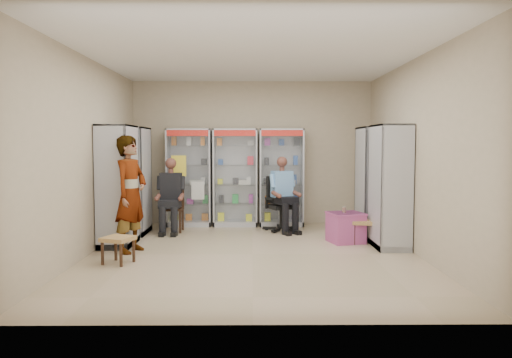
{
  "coord_description": "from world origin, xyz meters",
  "views": [
    {
      "loc": [
        -0.01,
        -7.54,
        1.69
      ],
      "look_at": [
        0.06,
        0.7,
        1.11
      ],
      "focal_mm": 35.0,
      "sensor_mm": 36.0,
      "label": 1
    }
  ],
  "objects_px": {
    "cabinet_right_near": "(390,186)",
    "cabinet_left_far": "(134,181)",
    "cabinet_left_near": "(118,186)",
    "standing_man": "(131,194)",
    "seated_shopkeeper": "(281,196)",
    "cabinet_back_right": "(281,177)",
    "office_chair": "(281,204)",
    "cabinet_back_mid": "(235,177)",
    "wooden_chair": "(172,207)",
    "pink_trunk": "(346,227)",
    "woven_stool_b": "(118,250)",
    "cabinet_right_far": "(373,181)",
    "cabinet_back_left": "(189,177)",
    "woven_stool_a": "(364,232)"
  },
  "relations": [
    {
      "from": "cabinet_right_far",
      "to": "woven_stool_b",
      "type": "distance_m",
      "value": 4.74
    },
    {
      "from": "cabinet_left_near",
      "to": "woven_stool_b",
      "type": "bearing_deg",
      "value": 14.52
    },
    {
      "from": "cabinet_right_far",
      "to": "seated_shopkeeper",
      "type": "bearing_deg",
      "value": 75.54
    },
    {
      "from": "cabinet_left_far",
      "to": "pink_trunk",
      "type": "xyz_separation_m",
      "value": [
        3.83,
        -0.88,
        -0.74
      ]
    },
    {
      "from": "office_chair",
      "to": "woven_stool_a",
      "type": "xyz_separation_m",
      "value": [
        1.34,
        -1.27,
        -0.33
      ]
    },
    {
      "from": "cabinet_back_mid",
      "to": "cabinet_right_near",
      "type": "bearing_deg",
      "value": -40.84
    },
    {
      "from": "cabinet_back_left",
      "to": "cabinet_right_near",
      "type": "relative_size",
      "value": 1.0
    },
    {
      "from": "office_chair",
      "to": "woven_stool_b",
      "type": "relative_size",
      "value": 2.79
    },
    {
      "from": "cabinet_left_near",
      "to": "seated_shopkeeper",
      "type": "distance_m",
      "value": 3.11
    },
    {
      "from": "cabinet_back_right",
      "to": "standing_man",
      "type": "relative_size",
      "value": 1.1
    },
    {
      "from": "cabinet_back_mid",
      "to": "wooden_chair",
      "type": "distance_m",
      "value": 1.5
    },
    {
      "from": "cabinet_back_left",
      "to": "cabinet_right_near",
      "type": "xyz_separation_m",
      "value": [
        3.53,
        -2.23,
        0.0
      ]
    },
    {
      "from": "seated_shopkeeper",
      "to": "cabinet_back_left",
      "type": "bearing_deg",
      "value": 135.41
    },
    {
      "from": "cabinet_left_far",
      "to": "cabinet_back_left",
      "type": "bearing_deg",
      "value": 135.0
    },
    {
      "from": "seated_shopkeeper",
      "to": "woven_stool_a",
      "type": "bearing_deg",
      "value": -66.25
    },
    {
      "from": "cabinet_right_near",
      "to": "cabinet_back_mid",
      "type": "bearing_deg",
      "value": 49.16
    },
    {
      "from": "cabinet_back_right",
      "to": "cabinet_left_near",
      "type": "height_order",
      "value": "same"
    },
    {
      "from": "cabinet_back_right",
      "to": "cabinet_left_far",
      "type": "height_order",
      "value": "same"
    },
    {
      "from": "cabinet_back_mid",
      "to": "cabinet_back_right",
      "type": "distance_m",
      "value": 0.95
    },
    {
      "from": "woven_stool_a",
      "to": "standing_man",
      "type": "distance_m",
      "value": 3.91
    },
    {
      "from": "woven_stool_b",
      "to": "cabinet_right_far",
      "type": "bearing_deg",
      "value": 27.77
    },
    {
      "from": "seated_shopkeeper",
      "to": "office_chair",
      "type": "bearing_deg",
      "value": 66.01
    },
    {
      "from": "woven_stool_b",
      "to": "standing_man",
      "type": "relative_size",
      "value": 0.21
    },
    {
      "from": "cabinet_left_far",
      "to": "seated_shopkeeper",
      "type": "bearing_deg",
      "value": 94.71
    },
    {
      "from": "cabinet_right_near",
      "to": "standing_man",
      "type": "xyz_separation_m",
      "value": [
        -4.13,
        -0.31,
        -0.09
      ]
    },
    {
      "from": "cabinet_left_near",
      "to": "woven_stool_b",
      "type": "distance_m",
      "value": 1.55
    },
    {
      "from": "cabinet_right_near",
      "to": "cabinet_left_far",
      "type": "bearing_deg",
      "value": 73.75
    },
    {
      "from": "cabinet_left_far",
      "to": "seated_shopkeeper",
      "type": "xyz_separation_m",
      "value": [
        2.79,
        0.23,
        -0.32
      ]
    },
    {
      "from": "cabinet_back_mid",
      "to": "standing_man",
      "type": "relative_size",
      "value": 1.1
    },
    {
      "from": "wooden_chair",
      "to": "woven_stool_a",
      "type": "height_order",
      "value": "wooden_chair"
    },
    {
      "from": "cabinet_back_mid",
      "to": "seated_shopkeeper",
      "type": "bearing_deg",
      "value": -37.5
    },
    {
      "from": "pink_trunk",
      "to": "cabinet_right_far",
      "type": "bearing_deg",
      "value": 47.45
    },
    {
      "from": "office_chair",
      "to": "cabinet_left_near",
      "type": "bearing_deg",
      "value": -177.69
    },
    {
      "from": "office_chair",
      "to": "pink_trunk",
      "type": "height_order",
      "value": "office_chair"
    },
    {
      "from": "standing_man",
      "to": "cabinet_back_left",
      "type": "bearing_deg",
      "value": 6.75
    },
    {
      "from": "office_chair",
      "to": "seated_shopkeeper",
      "type": "relative_size",
      "value": 0.79
    },
    {
      "from": "seated_shopkeeper",
      "to": "pink_trunk",
      "type": "bearing_deg",
      "value": -70.96
    },
    {
      "from": "seated_shopkeeper",
      "to": "standing_man",
      "type": "height_order",
      "value": "standing_man"
    },
    {
      "from": "woven_stool_a",
      "to": "woven_stool_b",
      "type": "distance_m",
      "value": 4.05
    },
    {
      "from": "cabinet_back_left",
      "to": "cabinet_back_right",
      "type": "bearing_deg",
      "value": 0.0
    },
    {
      "from": "cabinet_left_near",
      "to": "standing_man",
      "type": "xyz_separation_m",
      "value": [
        0.33,
        -0.51,
        -0.09
      ]
    },
    {
      "from": "cabinet_back_right",
      "to": "cabinet_right_far",
      "type": "bearing_deg",
      "value": -34.73
    },
    {
      "from": "office_chair",
      "to": "woven_stool_a",
      "type": "relative_size",
      "value": 2.66
    },
    {
      "from": "cabinet_left_near",
      "to": "cabinet_left_far",
      "type": "bearing_deg",
      "value": 180.0
    },
    {
      "from": "cabinet_back_mid",
      "to": "cabinet_left_far",
      "type": "distance_m",
      "value": 2.1
    },
    {
      "from": "cabinet_left_near",
      "to": "standing_man",
      "type": "height_order",
      "value": "cabinet_left_near"
    },
    {
      "from": "wooden_chair",
      "to": "office_chair",
      "type": "height_order",
      "value": "office_chair"
    },
    {
      "from": "cabinet_back_right",
      "to": "standing_man",
      "type": "bearing_deg",
      "value": -134.5
    },
    {
      "from": "cabinet_back_left",
      "to": "woven_stool_a",
      "type": "distance_m",
      "value": 3.81
    },
    {
      "from": "cabinet_right_near",
      "to": "cabinet_right_far",
      "type": "bearing_deg",
      "value": 0.0
    }
  ]
}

